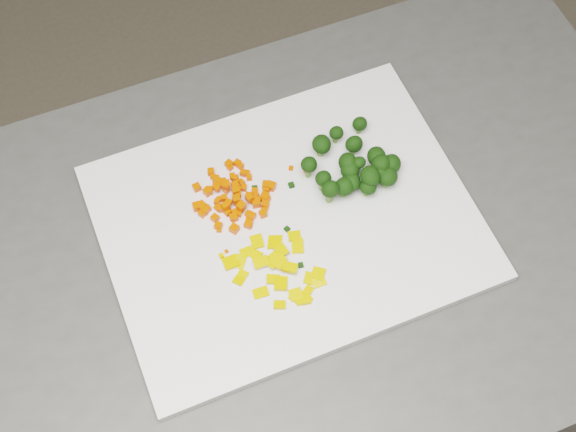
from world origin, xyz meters
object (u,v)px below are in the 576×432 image
object	(u,v)px
counter_block	(323,353)
broccoli_pile	(355,158)
cutting_board	(288,222)
pepper_pile	(277,261)
carrot_pile	(234,192)

from	to	relation	value
counter_block	broccoli_pile	bearing A→B (deg)	54.24
cutting_board	broccoli_pile	world-z (taller)	broccoli_pile
pepper_pile	cutting_board	bearing A→B (deg)	56.90
counter_block	carrot_pile	xyz separation A→B (m)	(-0.10, 0.08, 0.48)
pepper_pile	broccoli_pile	distance (m)	0.16
counter_block	carrot_pile	size ratio (longest dim) A/B	9.08
pepper_pile	counter_block	bearing A→B (deg)	12.30
carrot_pile	broccoli_pile	distance (m)	0.16
carrot_pile	pepper_pile	size ratio (longest dim) A/B	0.86
cutting_board	carrot_pile	distance (m)	0.08
broccoli_pile	counter_block	bearing A→B (deg)	-125.76
counter_block	broccoli_pile	xyz separation A→B (m)	(0.05, 0.07, 0.49)
pepper_pile	broccoli_pile	size ratio (longest dim) A/B	0.97
carrot_pile	broccoli_pile	bearing A→B (deg)	-5.46
cutting_board	pepper_pile	distance (m)	0.06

